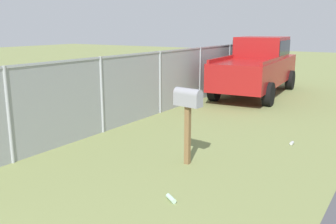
# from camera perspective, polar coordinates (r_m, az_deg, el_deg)

# --- Properties ---
(mailbox) EXTENTS (0.27, 0.54, 1.40)m
(mailbox) POSITION_cam_1_polar(r_m,az_deg,el_deg) (6.61, 3.08, 1.30)
(mailbox) COLOR brown
(mailbox) RESTS_ON ground
(pickup_truck) EXTENTS (5.68, 2.44, 2.09)m
(pickup_truck) POSITION_cam_1_polar(r_m,az_deg,el_deg) (14.25, 13.60, 7.12)
(pickup_truck) COLOR maroon
(pickup_truck) RESTS_ON ground
(fence_section) EXTENTS (17.13, 0.07, 1.79)m
(fence_section) POSITION_cam_1_polar(r_m,az_deg,el_deg) (9.74, -5.28, 4.06)
(fence_section) COLOR #9EA3A8
(fence_section) RESTS_ON ground
(litter_can_midfield_a) EXTENTS (0.12, 0.07, 0.07)m
(litter_can_midfield_a) POSITION_cam_1_polar(r_m,az_deg,el_deg) (8.41, 18.43, -4.53)
(litter_can_midfield_a) COLOR silver
(litter_can_midfield_a) RESTS_ON ground
(litter_bottle_far_scatter) EXTENTS (0.18, 0.22, 0.07)m
(litter_bottle_far_scatter) POSITION_cam_1_polar(r_m,az_deg,el_deg) (5.52, 0.47, -13.10)
(litter_bottle_far_scatter) COLOR #B2D8BF
(litter_bottle_far_scatter) RESTS_ON ground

